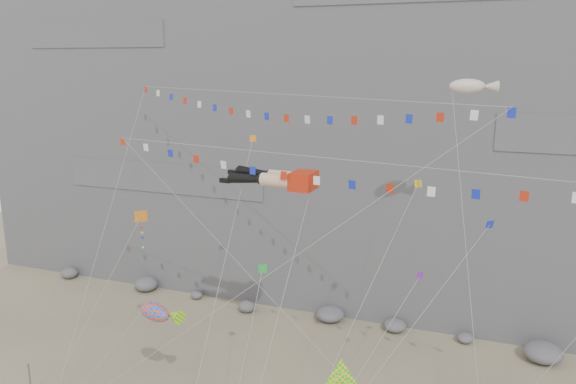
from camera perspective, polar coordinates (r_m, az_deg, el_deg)
The scene contains 14 objects.
cliff at distance 62.66m, azimuth 8.65°, elevation 14.44°, with size 80.00×28.00×50.00m, color slate.
talus_boulders at distance 53.25m, azimuth 4.30°, elevation -12.30°, with size 60.00×3.00×1.20m, color slate, non-canonical shape.
legs_kite at distance 37.34m, azimuth -1.05°, elevation 1.36°, with size 6.71×13.77×20.12m.
flag_banner_upper at distance 40.83m, azimuth -1.24°, elevation 9.90°, with size 31.41×20.08×27.25m.
flag_banner_lower at distance 33.93m, azimuth 4.76°, elevation 3.36°, with size 35.38×7.24×20.23m.
harlequin_kite at distance 40.24m, azimuth -14.75°, elevation -2.49°, with size 6.18×6.46×14.94m.
fish_windsock at distance 38.60m, azimuth -13.39°, elevation -11.79°, with size 8.29×4.16×10.13m.
delta_kite at distance 31.62m, azimuth 5.39°, elevation -18.57°, with size 5.20×5.74×9.32m.
blimp_windsock at distance 39.29m, azimuth 17.75°, elevation 10.11°, with size 5.17×12.58×24.87m.
small_kite_a at distance 39.65m, azimuth -3.80°, elevation 4.55°, with size 1.33×14.12×22.60m.
small_kite_b at distance 36.83m, azimuth 13.01°, elevation -8.71°, with size 6.26×10.84×15.48m.
small_kite_c at distance 37.09m, azimuth -2.66°, elevation -8.05°, with size 1.78×10.27×14.01m.
small_kite_d at distance 36.96m, azimuth 12.74°, elevation 0.08°, with size 5.99×15.16×22.07m.
small_kite_e at distance 35.04m, azimuth 19.43°, elevation -3.67°, with size 10.18×10.24×19.50m.
Camera 1 is at (13.02, -29.27, 23.50)m, focal length 35.00 mm.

